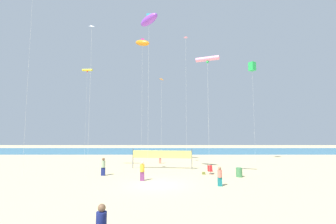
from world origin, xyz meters
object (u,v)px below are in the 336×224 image
object	(u,v)px
beachgoer_coral_shirt	(220,176)
beach_handbag	(204,173)
folding_beach_chair	(211,170)
kite_violet_inflatable	(149,20)
beachgoer_plum_shirt	(161,158)
trash_barrel	(240,172)
kite_pink_tube	(208,59)
beachgoer_sage_shirt	(104,166)
kite_white_diamond	(92,32)
beachgoer_mustard_shirt	(143,170)
kite_orange_diamond	(162,80)
kite_yellow_tube	(88,70)
kite_orange_inflatable	(143,43)
kite_green_box	(253,67)
volleyball_net	(162,155)
kite_pink_diamond	(186,43)

from	to	relation	value
beachgoer_coral_shirt	beach_handbag	bearing A→B (deg)	166.16
folding_beach_chair	kite_violet_inflatable	bearing A→B (deg)	-142.49
beachgoer_plum_shirt	beach_handbag	xyz separation A→B (m)	(4.84, -8.37, -0.70)
trash_barrel	kite_pink_tube	distance (m)	11.61
beachgoer_sage_shirt	kite_white_diamond	xyz separation A→B (m)	(-1.04, -1.61, 13.42)
beachgoer_mustard_shirt	kite_orange_diamond	world-z (taller)	kite_orange_diamond
trash_barrel	kite_yellow_tube	xyz separation A→B (m)	(-21.13, 16.00, 14.76)
kite_pink_tube	kite_orange_inflatable	bearing A→B (deg)	128.23
folding_beach_chair	kite_yellow_tube	distance (m)	27.75
trash_barrel	kite_green_box	bearing A→B (deg)	62.20
beachgoer_mustard_shirt	folding_beach_chair	bearing A→B (deg)	-138.97
beachgoer_coral_shirt	kite_orange_diamond	xyz separation A→B (m)	(-5.10, 11.45, 10.62)
beach_handbag	kite_orange_inflatable	bearing A→B (deg)	134.77
trash_barrel	volleyball_net	bearing A→B (deg)	146.88
kite_white_diamond	beach_handbag	bearing A→B (deg)	11.14
beachgoer_mustard_shirt	kite_orange_diamond	bearing A→B (deg)	-83.99
folding_beach_chair	kite_violet_inflatable	xyz separation A→B (m)	(-6.49, -1.07, 15.91)
beachgoer_mustard_shirt	kite_white_diamond	bearing A→B (deg)	5.54
beach_handbag	folding_beach_chair	bearing A→B (deg)	17.33
volleyball_net	beach_handbag	xyz separation A→B (m)	(4.46, -3.67, -1.50)
kite_violet_inflatable	kite_white_diamond	bearing A→B (deg)	-166.01
trash_barrel	kite_pink_tube	xyz separation A→B (m)	(-3.07, -0.81, 11.16)
folding_beach_chair	kite_white_diamond	distance (m)	18.59
volleyball_net	kite_green_box	world-z (taller)	kite_green_box
kite_orange_inflatable	trash_barrel	bearing A→B (deg)	-39.63
beachgoer_plum_shirt	kite_pink_diamond	bearing A→B (deg)	-71.20
kite_orange_diamond	kite_white_diamond	distance (m)	11.23
beachgoer_sage_shirt	kite_orange_diamond	size ratio (longest dim) A/B	0.15
kite_green_box	kite_white_diamond	distance (m)	24.04
beachgoer_plum_shirt	folding_beach_chair	size ratio (longest dim) A/B	1.75
kite_orange_diamond	beachgoer_mustard_shirt	bearing A→B (deg)	-98.87
beachgoer_mustard_shirt	kite_yellow_tube	size ratio (longest dim) A/B	0.11
folding_beach_chair	kite_white_diamond	xyz separation A→B (m)	(-12.08, -2.46, 13.90)
kite_orange_inflatable	kite_orange_diamond	xyz separation A→B (m)	(2.80, -1.22, -5.77)
beachgoer_coral_shirt	kite_green_box	world-z (taller)	kite_green_box
beachgoer_coral_shirt	kite_orange_diamond	world-z (taller)	kite_orange_diamond
beachgoer_plum_shirt	kite_violet_inflatable	bearing A→B (deg)	-153.64
beachgoer_mustard_shirt	trash_barrel	world-z (taller)	beachgoer_mustard_shirt
beachgoer_sage_shirt	kite_violet_inflatable	bearing A→B (deg)	-40.73
kite_violet_inflatable	folding_beach_chair	bearing A→B (deg)	9.36
trash_barrel	kite_white_diamond	size ratio (longest dim) A/B	0.06
beachgoer_coral_shirt	kite_orange_diamond	size ratio (longest dim) A/B	0.13
beach_handbag	kite_yellow_tube	bearing A→B (deg)	140.69
beachgoer_mustard_shirt	kite_orange_inflatable	xyz separation A→B (m)	(-1.34, 10.58, 16.30)
beachgoer_plum_shirt	kite_pink_tube	size ratio (longest dim) A/B	0.13
beachgoer_sage_shirt	kite_orange_diamond	xyz separation A→B (m)	(5.71, 6.88, 10.51)
volleyball_net	trash_barrel	bearing A→B (deg)	-33.12
kite_white_diamond	volleyball_net	bearing A→B (deg)	40.57
kite_pink_tube	kite_white_diamond	size ratio (longest dim) A/B	0.78
kite_violet_inflatable	beachgoer_mustard_shirt	bearing A→B (deg)	-97.51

